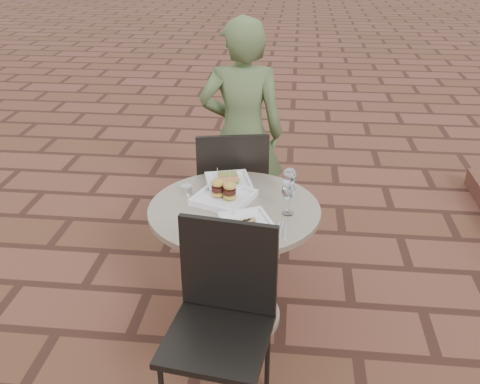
# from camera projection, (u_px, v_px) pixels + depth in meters

# --- Properties ---
(ground) EXTENTS (60.00, 60.00, 0.00)m
(ground) POSITION_uv_depth(u_px,v_px,m) (282.00, 300.00, 3.25)
(ground) COLOR #592F23
(ground) RESTS_ON ground
(cafe_table) EXTENTS (0.90, 0.90, 0.73)m
(cafe_table) POSITION_uv_depth(u_px,v_px,m) (235.00, 247.00, 2.90)
(cafe_table) COLOR gray
(cafe_table) RESTS_ON ground
(chair_far) EXTENTS (0.51, 0.51, 0.93)m
(chair_far) POSITION_uv_depth(u_px,v_px,m) (232.00, 186.00, 3.42)
(chair_far) COLOR black
(chair_far) RESTS_ON ground
(chair_near) EXTENTS (0.50, 0.50, 0.93)m
(chair_near) POSITION_uv_depth(u_px,v_px,m) (222.00, 307.00, 2.34)
(chair_near) COLOR black
(chair_near) RESTS_ON ground
(diner) EXTENTS (0.60, 0.43, 1.56)m
(diner) POSITION_uv_depth(u_px,v_px,m) (242.00, 135.00, 3.59)
(diner) COLOR #485931
(diner) RESTS_ON ground
(plate_salmon) EXTENTS (0.30, 0.30, 0.07)m
(plate_salmon) POSITION_uv_depth(u_px,v_px,m) (228.00, 181.00, 3.02)
(plate_salmon) COLOR white
(plate_salmon) RESTS_ON cafe_table
(plate_sliders) EXTENTS (0.36, 0.36, 0.18)m
(plate_sliders) POSITION_uv_depth(u_px,v_px,m) (224.00, 194.00, 2.84)
(plate_sliders) COLOR white
(plate_sliders) RESTS_ON cafe_table
(plate_tuna) EXTENTS (0.31, 0.31, 0.03)m
(plate_tuna) POSITION_uv_depth(u_px,v_px,m) (246.00, 222.00, 2.62)
(plate_tuna) COLOR white
(plate_tuna) RESTS_ON cafe_table
(wine_glass_right) EXTENTS (0.07, 0.07, 0.17)m
(wine_glass_right) POSITION_uv_depth(u_px,v_px,m) (289.00, 192.00, 2.67)
(wine_glass_right) COLOR white
(wine_glass_right) RESTS_ON cafe_table
(wine_glass_mid) EXTENTS (0.06, 0.06, 0.15)m
(wine_glass_mid) POSITION_uv_depth(u_px,v_px,m) (289.00, 179.00, 2.84)
(wine_glass_mid) COLOR white
(wine_glass_mid) RESTS_ON cafe_table
(wine_glass_far) EXTENTS (0.07, 0.07, 0.16)m
(wine_glass_far) POSITION_uv_depth(u_px,v_px,m) (289.00, 176.00, 2.85)
(wine_glass_far) COLOR white
(wine_glass_far) RESTS_ON cafe_table
(steel_ramekin) EXTENTS (0.06, 0.06, 0.04)m
(steel_ramekin) POSITION_uv_depth(u_px,v_px,m) (187.00, 189.00, 2.92)
(steel_ramekin) COLOR silver
(steel_ramekin) RESTS_ON cafe_table
(cutlery_set) EXTENTS (0.11, 0.21, 0.00)m
(cutlery_set) POSITION_uv_depth(u_px,v_px,m) (280.00, 232.00, 2.56)
(cutlery_set) COLOR silver
(cutlery_set) RESTS_ON cafe_table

